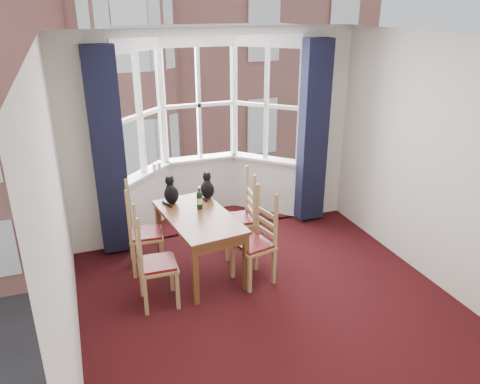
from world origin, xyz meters
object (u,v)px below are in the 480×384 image
chair_left_near (149,266)px  candle_tall (154,168)px  dining_table (199,223)px  chair_left_far (138,235)px  wine_bottle (200,199)px  cat_left (171,193)px  candle_short (159,166)px  chair_right_far (244,219)px  cat_right (207,188)px  chair_right_near (260,243)px

chair_left_near → candle_tall: size_ratio=8.32×
dining_table → chair_left_far: 0.76m
chair_left_near → wine_bottle: bearing=40.8°
cat_left → candle_short: 0.93m
candle_tall → candle_short: candle_tall is taller
chair_right_far → cat_left: 1.00m
wine_bottle → dining_table: bearing=-111.0°
cat_right → cat_left: bearing=-178.4°
chair_right_near → cat_right: 1.06m
wine_bottle → candle_short: 1.26m
chair_left_far → wine_bottle: wine_bottle is taller
dining_table → cat_right: bearing=62.3°
chair_right_far → chair_left_far: bearing=178.8°
chair_right_near → chair_left_far: bearing=151.8°
cat_left → cat_right: (0.47, 0.01, -0.01)m
dining_table → candle_tall: 1.43m
chair_left_far → chair_right_far: same height
candle_short → cat_left: bearing=-92.1°
chair_right_near → chair_right_far: bearing=85.6°
chair_right_far → cat_left: (-0.88, 0.23, 0.41)m
chair_right_near → candle_short: bearing=113.6°
wine_bottle → cat_right: bearing=58.9°
chair_left_far → wine_bottle: size_ratio=3.25×
chair_right_near → wine_bottle: wine_bottle is taller
cat_right → dining_table: bearing=-117.7°
candle_short → chair_right_near: bearing=-66.4°
cat_left → candle_short: bearing=87.9°
dining_table → candle_tall: candle_tall is taller
chair_left_near → cat_left: bearing=63.6°
cat_left → cat_right: size_ratio=1.04×
dining_table → chair_left_far: chair_left_far is taller
wine_bottle → candle_tall: bearing=104.8°
wine_bottle → chair_left_near: bearing=-139.2°
cat_left → wine_bottle: bearing=-47.5°
dining_table → chair_left_far: (-0.68, 0.28, -0.18)m
dining_table → cat_left: (-0.21, 0.48, 0.23)m
candle_tall → chair_left_near: bearing=-103.3°
cat_left → candle_tall: bearing=92.4°
chair_right_near → dining_table: bearing=146.1°
dining_table → candle_short: (-0.18, 1.41, 0.27)m
chair_right_near → cat_left: (-0.83, 0.90, 0.41)m
cat_left → chair_right_near: bearing=-47.2°
cat_right → candle_short: bearing=115.6°
cat_right → candle_short: 1.02m
chair_left_near → candle_short: bearing=74.9°
chair_right_near → chair_right_far: 0.67m
candle_short → dining_table: bearing=-82.8°
chair_left_near → chair_right_near: same height
cat_right → wine_bottle: cat_right is taller
chair_right_far → cat_right: size_ratio=2.77×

